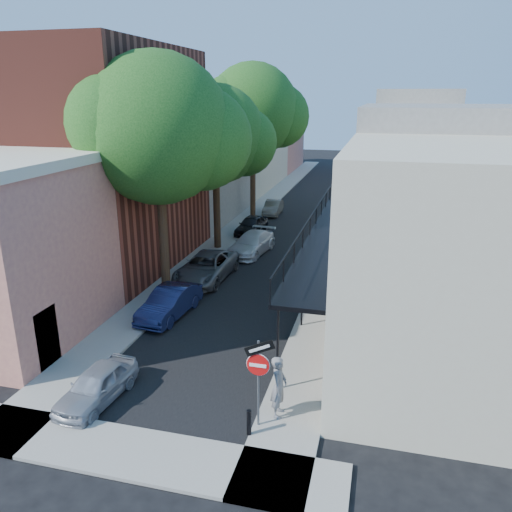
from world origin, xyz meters
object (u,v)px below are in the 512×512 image
Objects in this scene: sign_post at (258,368)px; parked_car_e at (252,225)px; oak_near at (168,132)px; parked_car_d at (252,243)px; parked_car_c at (206,267)px; bollard at (249,422)px; oak_mid at (222,137)px; parked_car_b at (170,303)px; pedestrian at (279,386)px; parked_car_a at (97,385)px; oak_far at (259,111)px; parked_car_f at (273,207)px.

sign_post is 0.79× the size of parked_car_e.
oak_near is (-6.53, 9.29, 5.84)m from sign_post.
oak_near is 10.45m from parked_car_d.
sign_post is 0.26× the size of oak_near.
parked_car_e is at bearing 91.90° from parked_car_c.
bollard is 0.08× the size of oak_mid.
parked_car_c is (0.00, 4.81, 0.04)m from parked_car_b.
parked_car_c is (0.82, -5.75, -6.36)m from oak_mid.
pedestrian reaches higher than bollard.
bollard is 17.61m from parked_car_d.
oak_mid is (-6.42, 17.73, 6.54)m from bollard.
parked_car_d reaches higher than parked_car_a.
pedestrian is (6.23, -20.38, 0.46)m from parked_car_e.
pedestrian is at bearing 10.10° from parked_car_a.
oak_far reaches higher than parked_car_c.
oak_far is at bearing 89.96° from oak_near.
oak_mid is 2.03× the size of parked_car_c.
sign_post is at bearing 3.56° from parked_car_a.
bollard is at bearing -76.65° from oak_far.
sign_post is 5.59m from parked_car_a.
parked_car_e is at bearing 86.26° from oak_near.
oak_mid is 18.99m from pedestrian.
sign_post is 1.24m from pedestrian.
oak_far is 21.03m from parked_car_b.
parked_car_d is (-4.40, 17.05, 0.14)m from bollard.
oak_near reaches higher than bollard.
oak_near is 11.80m from parked_car_a.
parked_car_e is at bearing 95.55° from parked_car_a.
sign_post is at bearing -43.68° from parked_car_b.
oak_near is 8.01m from oak_mid.
bollard is 9.10m from parked_car_b.
oak_far is 3.13× the size of parked_car_e.
oak_mid is at bearing 90.37° from oak_near.
parked_car_f is at bearing 101.53° from sign_post.
parked_car_b is at bearing -73.48° from oak_near.
oak_mid reaches higher than parked_car_a.
oak_far reaches higher than parked_car_b.
parked_car_d is at bearing -69.32° from parked_car_e.
parked_car_f reaches higher than bollard.
oak_near is 5.80× the size of pedestrian.
parked_car_e reaches higher than bollard.
bollard is 0.16× the size of parked_car_c.
oak_mid is 2.69× the size of parked_car_e.
oak_mid is at bearing 23.16° from pedestrian.
parked_car_e reaches higher than parked_car_f.
parked_car_c is at bearing 115.06° from bollard.
parked_car_c is (0.75, -14.79, -7.56)m from oak_far.
bollard is (-0.16, -0.47, -1.52)m from sign_post.
oak_far is (-6.51, 26.30, 6.22)m from sign_post.
parked_car_a is 0.84× the size of parked_car_b.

